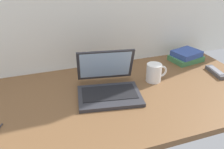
# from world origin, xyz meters

# --- Properties ---
(desk) EXTENTS (1.60, 0.76, 0.03)m
(desk) POSITION_xyz_m (0.00, 0.00, 0.01)
(desk) COLOR brown
(desk) RESTS_ON ground
(laptop) EXTENTS (0.35, 0.34, 0.21)m
(laptop) POSITION_xyz_m (-0.03, 0.04, 0.07)
(laptop) COLOR #2D2D33
(laptop) RESTS_ON desk
(coffee_mug) EXTENTS (0.12, 0.08, 0.10)m
(coffee_mug) POSITION_xyz_m (0.26, 0.07, 0.08)
(coffee_mug) COLOR white
(coffee_mug) RESTS_ON desk
(remote_control_far) EXTENTS (0.07, 0.17, 0.02)m
(remote_control_far) POSITION_xyz_m (0.65, 0.03, 0.04)
(remote_control_far) COLOR #4C4C51
(remote_control_far) RESTS_ON desk
(book_stack) EXTENTS (0.22, 0.18, 0.07)m
(book_stack) POSITION_xyz_m (0.59, 0.25, 0.06)
(book_stack) COLOR #3F7F4C
(book_stack) RESTS_ON desk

